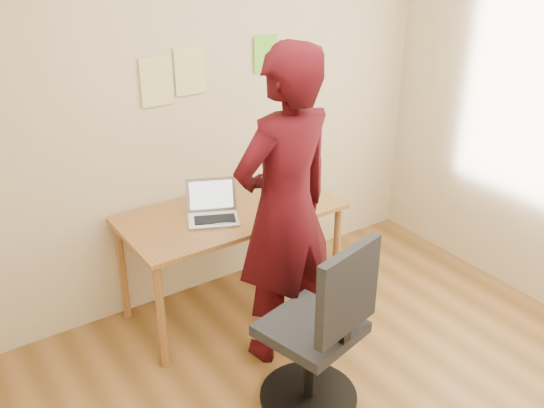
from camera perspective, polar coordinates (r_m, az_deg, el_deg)
room at (r=2.66m, az=11.94°, el=0.49°), size 3.58×3.58×2.78m
desk at (r=3.92m, az=-3.90°, el=-1.75°), size 1.40×0.70×0.74m
laptop at (r=3.78m, az=-5.61°, el=-0.57°), size 0.39×0.38×0.22m
paper_sheet at (r=3.94m, az=0.80°, el=-0.14°), size 0.29×0.34×0.00m
phone at (r=3.79m, az=-0.42°, el=-1.17°), size 0.09×0.13×0.01m
wall_note_left at (r=3.79m, az=-10.79°, el=11.25°), size 0.21×0.00×0.30m
wall_note_mid at (r=3.87m, az=-7.70°, el=12.33°), size 0.21×0.00×0.30m
wall_note_right at (r=4.14m, az=-0.60°, el=13.98°), size 0.18×0.00×0.24m
office_chair at (r=3.25m, az=4.59°, el=-12.58°), size 0.56×0.57×1.05m
person at (r=3.41m, az=1.22°, el=-0.58°), size 0.74×0.53×1.90m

